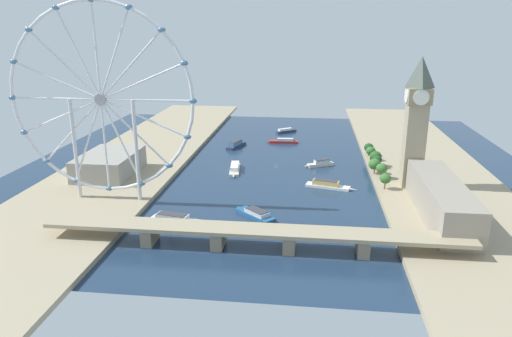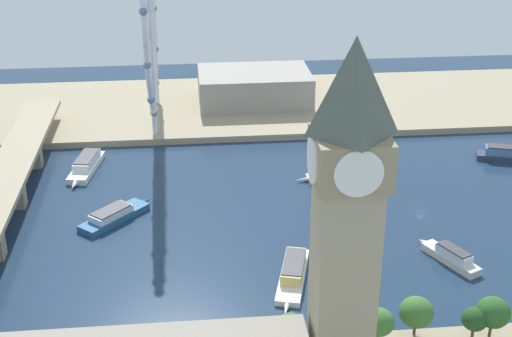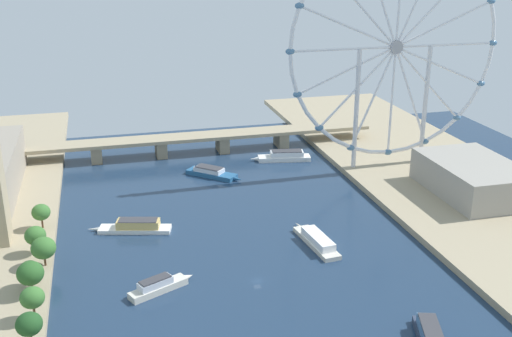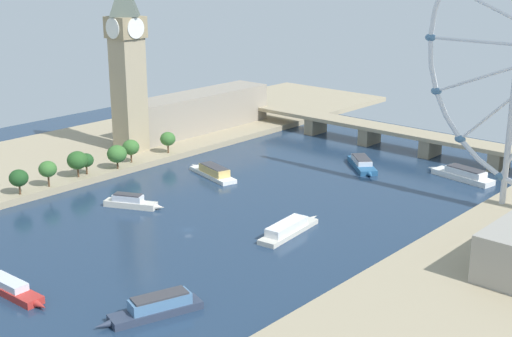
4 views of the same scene
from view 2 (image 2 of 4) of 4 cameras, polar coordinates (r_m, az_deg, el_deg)
name	(u,v)px [view 2 (image 2 of 4)]	position (r m, az deg, el deg)	size (l,w,h in m)	color
ground_plane	(421,211)	(276.31, 12.81, -3.24)	(406.91, 406.91, 0.00)	#1E334C
riverbank_right	(351,102)	(380.53, 7.46, 5.17)	(90.00, 520.00, 3.00)	tan
clock_tower	(346,229)	(157.92, 7.07, -4.77)	(16.33, 16.33, 88.14)	tan
tree_row_embankment	(458,314)	(203.68, 15.55, -10.93)	(12.36, 92.78, 12.09)	#513823
riverside_hall	(254,87)	(371.93, -0.14, 6.45)	(37.32, 56.32, 15.66)	gray
tour_boat_0	(510,155)	(329.02, 19.28, 1.04)	(15.26, 31.84, 6.15)	#2D384C
tour_boat_1	(114,215)	(266.92, -11.06, -3.61)	(27.57, 26.01, 5.03)	#235684
tour_boat_2	(450,256)	(245.32, 14.99, -6.64)	(25.10, 14.78, 5.64)	beige
tour_boat_5	(293,272)	(229.17, 2.91, -8.11)	(36.13, 15.05, 5.47)	white
tour_boat_6	(86,165)	(309.10, -13.19, 0.27)	(35.23, 13.08, 5.86)	white
tour_boat_7	(345,173)	(296.47, 7.03, -0.37)	(10.59, 36.59, 4.95)	beige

